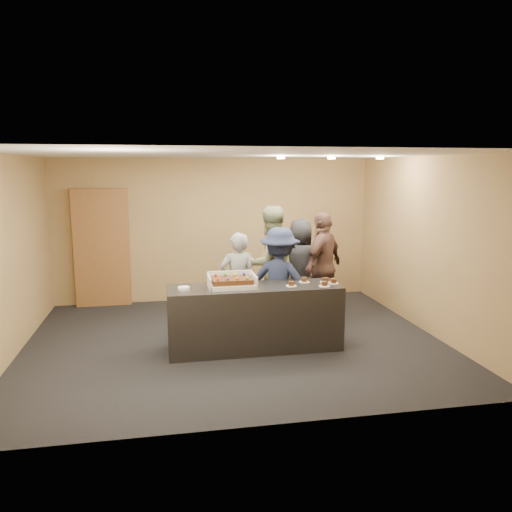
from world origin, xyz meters
name	(u,v)px	position (x,y,z in m)	size (l,w,h in m)	color
room	(234,251)	(0.00, 0.00, 1.35)	(6.04, 6.00, 2.70)	black
serving_counter	(255,318)	(0.23, -0.36, 0.45)	(2.40, 0.70, 0.90)	black
storage_cabinet	(102,248)	(-2.10, 2.41, 1.08)	(0.98, 0.15, 2.16)	brown
cake_box	(232,284)	(-0.08, -0.34, 0.94)	(0.64, 0.44, 0.19)	white
sheet_cake	(232,280)	(-0.08, -0.36, 1.00)	(0.55, 0.38, 0.11)	#3A190D
plate_stack	(184,288)	(-0.74, -0.38, 0.92)	(0.16, 0.16, 0.04)	white
slice_a	(291,284)	(0.74, -0.44, 0.92)	(0.15, 0.15, 0.07)	white
slice_b	(304,281)	(0.98, -0.25, 0.92)	(0.15, 0.15, 0.07)	white
slice_c	(324,285)	(1.18, -0.54, 0.92)	(0.15, 0.15, 0.07)	white
slice_d	(325,281)	(1.27, -0.31, 0.92)	(0.15, 0.15, 0.07)	white
slice_e	(333,282)	(1.36, -0.40, 0.92)	(0.15, 0.15, 0.07)	white
person_server_grey	(238,283)	(0.12, 0.44, 0.78)	(0.57, 0.37, 1.56)	gray
person_sage_man	(270,264)	(0.73, 0.90, 0.96)	(0.93, 0.73, 1.92)	gray
person_navy_man	(280,282)	(0.72, 0.18, 0.82)	(1.06, 0.61, 1.65)	#202845
person_brown_extra	(323,266)	(1.60, 0.79, 0.91)	(1.07, 0.44, 1.82)	brown
person_dark_suit	(301,266)	(1.35, 1.25, 0.84)	(0.82, 0.53, 1.67)	#232427
ceiling_spotlights	(331,158)	(1.60, 0.50, 2.67)	(1.72, 0.12, 0.03)	#FFEAC6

